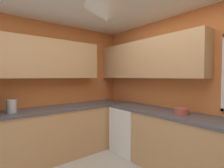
# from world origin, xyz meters

# --- Properties ---
(room_shell) EXTENTS (4.02, 3.42, 2.57)m
(room_shell) POSITION_xyz_m (-0.37, 0.49, 1.72)
(room_shell) COLOR #D17238
(room_shell) RESTS_ON ground_plane
(counter_run_left) EXTENTS (0.65, 3.03, 0.92)m
(counter_run_left) POSITION_xyz_m (-1.64, 0.00, 0.46)
(counter_run_left) COLOR tan
(counter_run_left) RESTS_ON ground_plane
(counter_run_back) EXTENTS (3.11, 0.65, 0.92)m
(counter_run_back) POSITION_xyz_m (0.21, 1.34, 0.46)
(counter_run_back) COLOR tan
(counter_run_back) RESTS_ON ground_plane
(dishwasher) EXTENTS (0.60, 0.60, 0.87)m
(dishwasher) POSITION_xyz_m (-0.98, 1.31, 0.44)
(dishwasher) COLOR white
(dishwasher) RESTS_ON ground_plane
(kettle) EXTENTS (0.14, 0.14, 0.20)m
(kettle) POSITION_xyz_m (-1.62, -0.62, 1.02)
(kettle) COLOR #B7B7BC
(kettle) RESTS_ON counter_run_left
(bowl) EXTENTS (0.20, 0.20, 0.09)m
(bowl) POSITION_xyz_m (0.06, 1.34, 0.96)
(bowl) COLOR #B74C42
(bowl) RESTS_ON counter_run_back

